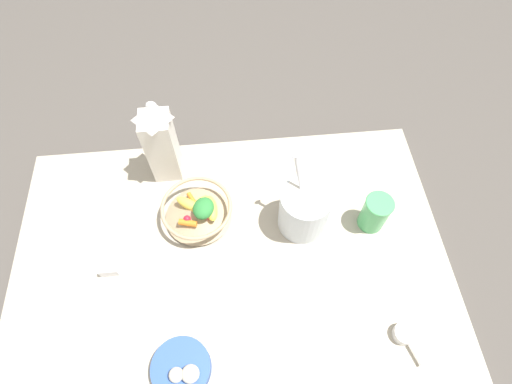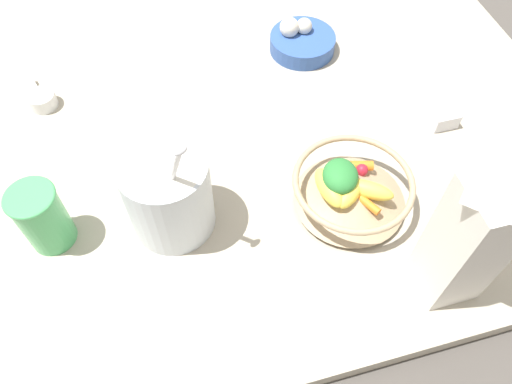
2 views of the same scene
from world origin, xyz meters
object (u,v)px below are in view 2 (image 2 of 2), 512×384
Objects in this scene: yogurt_tub at (168,192)px; drinking_cup at (42,217)px; fruit_bowl at (351,189)px; garlic_bowl at (301,41)px; milk_carton at (474,234)px; spice_jar at (442,117)px.

drinking_cup is (-0.18, 0.02, -0.02)m from yogurt_tub.
drinking_cup is (-0.46, 0.06, 0.02)m from fruit_bowl.
drinking_cup is at bearing 172.62° from fruit_bowl.
yogurt_tub reaches higher than garlic_bowl.
milk_carton is 0.59m from drinking_cup.
garlic_bowl is (-0.04, 0.54, -0.11)m from milk_carton.
spice_jar is (0.23, 0.12, -0.03)m from fruit_bowl.
milk_carton is at bearing -29.73° from yogurt_tub.
milk_carton is 2.40× the size of drinking_cup.
fruit_bowl is 0.38m from garlic_bowl.
milk_carton is at bearing -116.82° from spice_jar.
garlic_bowl is at bearing 83.19° from fruit_bowl.
drinking_cup is 0.85× the size of garlic_bowl.
fruit_bowl is 1.68× the size of drinking_cup.
milk_carton reaches higher than garlic_bowl.
garlic_bowl is at bearing 93.98° from milk_carton.
yogurt_tub is at bearing 150.27° from milk_carton.
fruit_bowl is 1.43× the size of garlic_bowl.
milk_carton reaches higher than spice_jar.
spice_jar is at bearing 28.28° from fruit_bowl.
drinking_cup is (-0.54, 0.22, -0.08)m from milk_carton.
yogurt_tub reaches higher than fruit_bowl.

